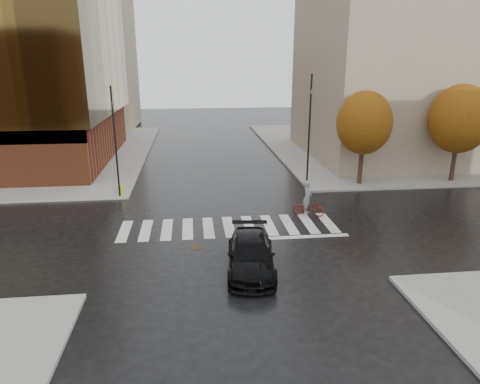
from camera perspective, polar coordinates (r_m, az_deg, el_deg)
The scene contains 13 objects.
ground at distance 22.65m, azimuth -1.39°, elevation -5.13°, with size 120.00×120.00×0.00m, color black.
sidewalk_ne at distance 48.45m, azimuth 21.82°, elevation 5.84°, with size 30.00×30.00×0.15m, color gray.
crosswalk at distance 23.11m, azimuth -1.51°, elevation -4.65°, with size 12.00×3.00×0.01m, color silver.
building_ne_tan at distance 42.30m, azimuth 20.84°, elevation 16.89°, with size 16.00×16.00×18.00m, color gray.
building_nw_far at distance 59.59m, azimuth -21.33°, elevation 17.59°, with size 14.00×12.00×20.00m, color gray.
tree_ne_a at distance 30.93m, azimuth 16.23°, elevation 8.83°, with size 3.80×3.80×6.50m.
tree_ne_b at distance 34.21m, azimuth 27.27°, elevation 8.64°, with size 4.20×4.20×6.89m.
sedan at distance 18.31m, azimuth 1.47°, elevation -8.37°, with size 1.97×4.84×1.40m, color black.
cyclist at distance 24.80m, azimuth 9.06°, elevation -1.57°, with size 1.94×1.34×2.09m.
traffic_light_nw at distance 27.94m, azimuth -16.37°, elevation 7.23°, with size 0.20×0.18×6.98m.
traffic_light_ne at distance 30.22m, azimuth 9.27°, elevation 9.17°, with size 0.16×0.19×7.57m.
fire_hydrant at distance 28.90m, azimuth -15.55°, elevation 0.41°, with size 0.27×0.27×0.75m.
manhole at distance 20.73m, azimuth -5.78°, elevation -7.38°, with size 0.53×0.53×0.01m, color #483519.
Camera 1 is at (-1.84, -20.87, 8.60)m, focal length 32.00 mm.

